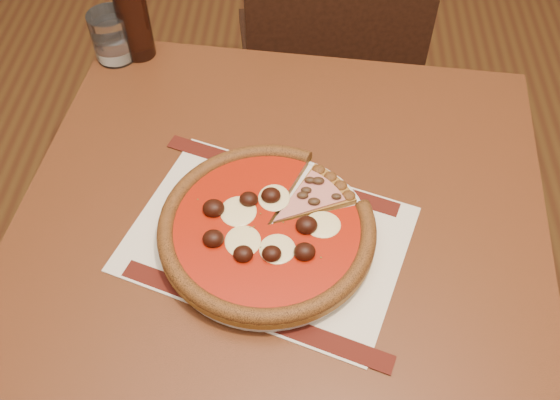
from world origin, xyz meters
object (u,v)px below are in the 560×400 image
object	(u,v)px
table	(279,260)
pizza	(267,227)
bottle	(133,19)
chair_far	(328,52)
plate	(267,235)
water_glass	(112,36)

from	to	relation	value
table	pizza	world-z (taller)	pizza
table	bottle	size ratio (longest dim) A/B	4.42
chair_far	plate	world-z (taller)	chair_far
water_glass	chair_far	bearing A→B (deg)	39.76
bottle	table	bearing A→B (deg)	-53.53
chair_far	table	bearing A→B (deg)	74.12
table	chair_far	xyz separation A→B (m)	(0.08, 0.72, -0.14)
plate	bottle	world-z (taller)	bottle
table	bottle	xyz separation A→B (m)	(-0.29, 0.39, 0.18)
chair_far	plate	size ratio (longest dim) A/B	2.93
table	plate	bearing A→B (deg)	-117.78
pizza	bottle	world-z (taller)	bottle
plate	water_glass	distance (m)	0.51
pizza	water_glass	xyz separation A→B (m)	(-0.31, 0.41, 0.02)
plate	pizza	bearing A→B (deg)	-133.91
table	chair_far	distance (m)	0.74
water_glass	bottle	world-z (taller)	bottle
chair_far	bottle	distance (m)	0.59
chair_far	plate	xyz separation A→B (m)	(-0.10, -0.75, 0.25)
table	bottle	distance (m)	0.51
table	plate	distance (m)	0.12
table	bottle	world-z (taller)	bottle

